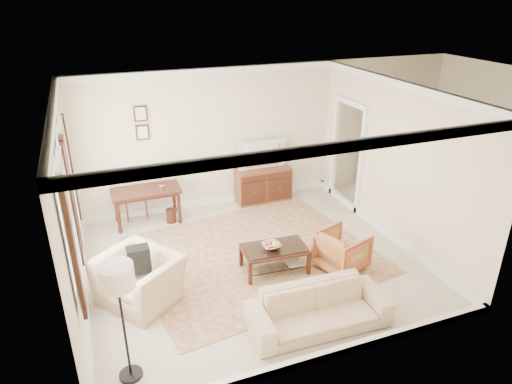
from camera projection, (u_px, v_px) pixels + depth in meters
room_shell at (251, 121)px, 6.85m from camera, size 5.51×5.01×2.91m
annex_bedroom at (422, 183)px, 10.16m from camera, size 3.00×2.70×2.90m
window_front at (70, 227)px, 5.75m from camera, size 0.12×1.56×1.80m
window_rear at (69, 181)px, 7.11m from camera, size 0.12×1.56×1.80m
doorway at (347, 156)px, 9.58m from camera, size 0.10×1.12×2.25m
rug at (254, 254)px, 8.05m from camera, size 4.33×3.85×0.01m
writing_desk at (146, 195)px, 8.91m from camera, size 1.32×0.66×0.72m
desk_chair at (134, 193)px, 9.18m from camera, size 0.50×0.50×1.05m
desk_lamp at (161, 175)px, 8.86m from camera, size 0.32×0.32×0.50m
framed_prints at (142, 123)px, 8.74m from camera, size 0.25×0.04×0.68m
sideboard at (263, 185)px, 9.97m from camera, size 1.20×0.46×0.74m
tv at (264, 147)px, 9.60m from camera, size 1.01×0.58×0.13m
coffee_table at (275, 253)px, 7.47m from camera, size 1.10×0.69×0.45m
fruit_bowl at (271, 245)px, 7.38m from camera, size 0.42×0.42×0.10m
book_a at (266, 258)px, 7.62m from camera, size 0.28×0.10×0.38m
book_b at (286, 263)px, 7.50m from camera, size 0.28×0.03×0.38m
striped_armchair at (342, 249)px, 7.53m from camera, size 0.86×0.89×0.73m
club_armchair at (139, 272)px, 6.71m from camera, size 1.26×1.34×0.98m
backpack at (139, 258)px, 6.59m from camera, size 0.33×0.38×0.40m
sofa at (319, 303)px, 6.21m from camera, size 1.97×0.64×0.76m
floor_lamp at (118, 285)px, 4.99m from camera, size 0.39×0.39×1.58m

